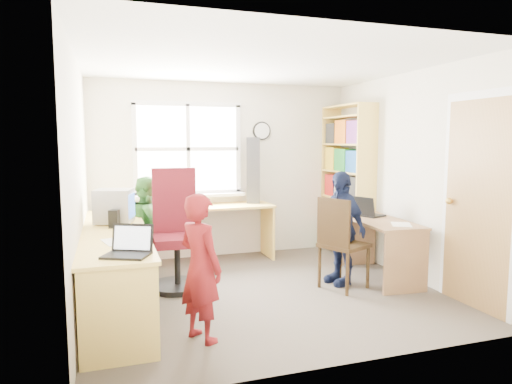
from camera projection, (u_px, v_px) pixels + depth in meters
room at (261, 178)px, 4.85m from camera, size 3.64×3.44×2.44m
l_desk at (138, 268)px, 4.17m from camera, size 2.38×2.95×0.75m
right_desk at (379, 236)px, 5.33m from camera, size 0.64×1.24×0.69m
bookshelf at (347, 184)px, 6.41m from camera, size 0.30×1.02×2.10m
swivel_chair at (176, 237)px, 5.01m from camera, size 0.63×0.63×1.31m
wooden_chair at (340, 240)px, 4.91m from camera, size 0.58×0.58×1.01m
crt_monitor at (114, 206)px, 4.75m from camera, size 0.43×0.41×0.36m
laptop_left at (129, 248)px, 3.45m from camera, size 0.41×0.39×0.22m
laptop_right at (365, 211)px, 5.57m from camera, size 0.42×0.45×0.25m
speaker_a at (114, 219)px, 4.52m from camera, size 0.11×0.11×0.18m
speaker_b at (118, 210)px, 5.06m from camera, size 0.12×0.12×0.19m
cd_tower at (253, 170)px, 6.28m from camera, size 0.22×0.21×0.91m
game_box at (356, 211)px, 5.80m from camera, size 0.38×0.38×0.06m
paper_a at (118, 241)px, 3.90m from camera, size 0.29×0.36×0.00m
paper_b at (401, 225)px, 5.01m from camera, size 0.32×0.35×0.00m
potted_plant at (178, 196)px, 5.91m from camera, size 0.19×0.16×0.29m
person_red at (200, 267)px, 3.65m from camera, size 0.47×0.52×1.20m
person_green at (149, 228)px, 5.32m from camera, size 0.51×0.62×1.20m
person_navy at (340, 228)px, 5.12m from camera, size 0.46×0.80×1.28m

